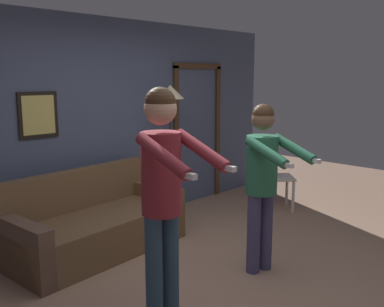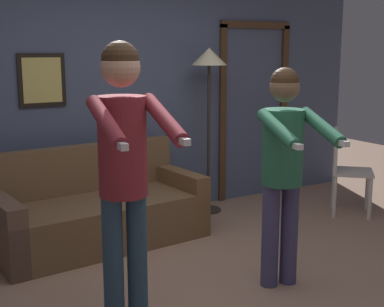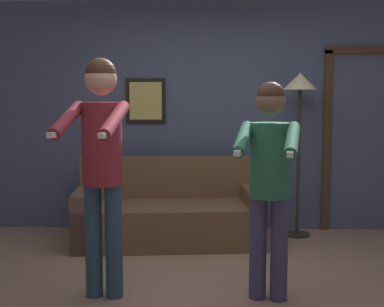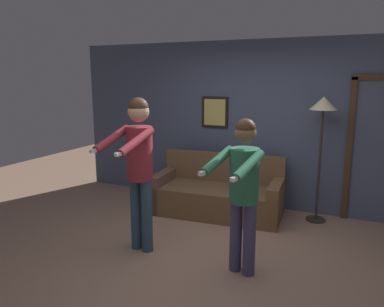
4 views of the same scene
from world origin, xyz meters
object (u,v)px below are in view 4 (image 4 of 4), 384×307
(person_standing_right, at_px, (243,183))
(person_standing_left, at_px, (139,159))
(torchiere_lamp, at_px, (323,116))
(couch, at_px, (218,195))

(person_standing_right, bearing_deg, person_standing_left, 179.37)
(torchiere_lamp, distance_m, person_standing_left, 2.61)
(couch, xyz_separation_m, torchiere_lamp, (1.40, 0.31, 1.24))
(couch, height_order, torchiere_lamp, torchiere_lamp)
(torchiere_lamp, relative_size, person_standing_right, 1.09)
(person_standing_right, bearing_deg, couch, 118.75)
(couch, distance_m, person_standing_right, 1.93)
(torchiere_lamp, distance_m, person_standing_right, 2.03)
(couch, height_order, person_standing_left, person_standing_left)
(couch, distance_m, torchiere_lamp, 1.90)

